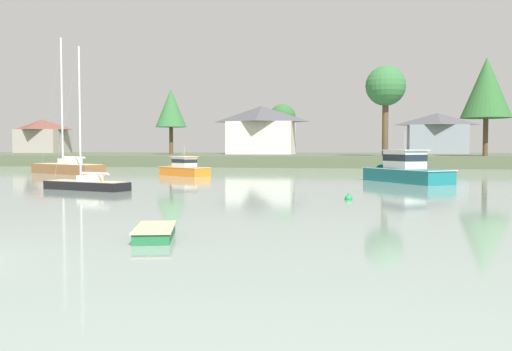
{
  "coord_description": "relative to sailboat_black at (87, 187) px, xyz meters",
  "views": [
    {
      "loc": [
        10.86,
        -12.73,
        2.92
      ],
      "look_at": [
        3.85,
        26.8,
        0.9
      ],
      "focal_mm": 40.56,
      "sensor_mm": 36.0,
      "label": 1
    }
  ],
  "objects": [
    {
      "name": "far_shore_bank",
      "position": [
        7.13,
        65.13,
        0.59
      ],
      "size": [
        207.28,
        47.43,
        1.59
      ],
      "primitive_type": "cube",
      "color": "#4C563D",
      "rests_on": "ground"
    },
    {
      "name": "dinghy_green",
      "position": [
        11.65,
        -18.79,
        -0.08
      ],
      "size": [
        1.9,
        3.13,
        0.52
      ],
      "color": "#236B3D",
      "rests_on": "ground"
    },
    {
      "name": "cruiser_teal",
      "position": [
        21.36,
        12.95,
        0.38
      ],
      "size": [
        7.55,
        9.6,
        5.13
      ],
      "color": "#196B70",
      "rests_on": "ground"
    },
    {
      "name": "sailboat_wood",
      "position": [
        -12.65,
        21.04,
        0.1
      ],
      "size": [
        9.75,
        6.68,
        15.22
      ],
      "color": "brown",
      "rests_on": "ground"
    },
    {
      "name": "cruiser_orange",
      "position": [
        0.48,
        19.43,
        0.23
      ],
      "size": [
        6.66,
        5.71,
        3.64
      ],
      "color": "orange",
      "rests_on": "ground"
    },
    {
      "name": "cottage_hillside",
      "position": [
        32.46,
        76.08,
        5.28
      ],
      "size": [
        11.31,
        6.68,
        7.55
      ],
      "color": "gray",
      "rests_on": "far_shore_bank"
    },
    {
      "name": "shore_tree_far_left",
      "position": [
        21.64,
        46.25,
        10.92
      ],
      "size": [
        5.54,
        5.54,
        12.5
      ],
      "color": "brown",
      "rests_on": "far_shore_bank"
    },
    {
      "name": "shore_tree_left",
      "position": [
        4.6,
        66.45,
        7.86
      ],
      "size": [
        4.72,
        4.72,
        8.87
      ],
      "color": "brown",
      "rests_on": "far_shore_bank"
    },
    {
      "name": "cottage_near_water",
      "position": [
        1.34,
        63.24,
        5.71
      ],
      "size": [
        12.02,
        8.53,
        8.36
      ],
      "color": "silver",
      "rests_on": "far_shore_bank"
    },
    {
      "name": "cottage_behind_trees",
      "position": [
        -48.05,
        76.9,
        5.04
      ],
      "size": [
        9.9,
        8.63,
        7.07
      ],
      "color": "#9E998E",
      "rests_on": "far_shore_bank"
    },
    {
      "name": "sailboat_black",
      "position": [
        0.0,
        0.0,
        0.0
      ],
      "size": [
        6.61,
        3.65,
        10.01
      ],
      "color": "black",
      "rests_on": "ground"
    },
    {
      "name": "mooring_buoy_green",
      "position": [
        17.49,
        -4.34,
        -0.13
      ],
      "size": [
        0.42,
        0.42,
        0.47
      ],
      "color": "#1E8C47",
      "rests_on": "ground"
    },
    {
      "name": "shore_tree_right",
      "position": [
        -13.01,
        57.01,
        9.06
      ],
      "size": [
        5.18,
        5.18,
        10.91
      ],
      "color": "brown",
      "rests_on": "far_shore_bank"
    },
    {
      "name": "shore_tree_far_right",
      "position": [
        35.28,
        48.09,
        10.75
      ],
      "size": [
        6.84,
        6.84,
        13.6
      ],
      "color": "brown",
      "rests_on": "far_shore_bank"
    }
  ]
}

